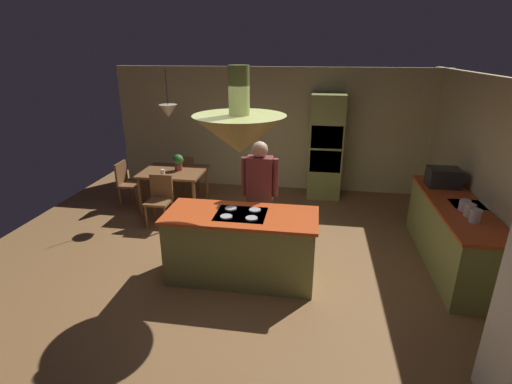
{
  "coord_description": "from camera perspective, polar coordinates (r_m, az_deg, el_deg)",
  "views": [
    {
      "loc": [
        0.88,
        -4.53,
        2.89
      ],
      "look_at": [
        0.1,
        0.4,
        1.0
      ],
      "focal_mm": 26.66,
      "sensor_mm": 36.0,
      "label": 1
    }
  ],
  "objects": [
    {
      "name": "oven_tower",
      "position": [
        7.8,
        10.43,
        6.69
      ],
      "size": [
        0.66,
        0.62,
        2.08
      ],
      "color": "#8C934C",
      "rests_on": "ground"
    },
    {
      "name": "microwave_on_counter",
      "position": [
        6.43,
        26.33,
        1.99
      ],
      "size": [
        0.46,
        0.36,
        0.28
      ],
      "primitive_type": "cube",
      "color": "#232326",
      "rests_on": "counter_run_right"
    },
    {
      "name": "potted_plant_on_table",
      "position": [
        7.21,
        -11.61,
        4.52
      ],
      "size": [
        0.2,
        0.2,
        0.3
      ],
      "color": "#99382D",
      "rests_on": "dining_table"
    },
    {
      "name": "dining_table",
      "position": [
        7.28,
        -12.26,
        2.46
      ],
      "size": [
        1.15,
        0.95,
        0.76
      ],
      "color": "brown",
      "rests_on": "ground"
    },
    {
      "name": "person_at_island",
      "position": [
        5.41,
        0.56,
        0.11
      ],
      "size": [
        0.53,
        0.23,
        1.71
      ],
      "color": "tan",
      "rests_on": "ground"
    },
    {
      "name": "cup_on_table",
      "position": [
        7.07,
        -13.83,
        2.96
      ],
      "size": [
        0.07,
        0.07,
        0.09
      ],
      "primitive_type": "cylinder",
      "color": "white",
      "rests_on": "dining_table"
    },
    {
      "name": "kitchen_island",
      "position": [
        5.04,
        -2.21,
        -8.05
      ],
      "size": [
        1.96,
        0.83,
        0.94
      ],
      "color": "#8C934C",
      "rests_on": "ground"
    },
    {
      "name": "chair_at_corner",
      "position": [
        7.71,
        -18.79,
        1.58
      ],
      "size": [
        0.4,
        0.4,
        0.87
      ],
      "rotation": [
        0.0,
        0.0,
        1.57
      ],
      "color": "brown",
      "rests_on": "ground"
    },
    {
      "name": "counter_run_right",
      "position": [
        6.0,
        27.31,
        -5.54
      ],
      "size": [
        0.73,
        2.42,
        0.92
      ],
      "color": "#8C934C",
      "rests_on": "ground"
    },
    {
      "name": "pendant_light_over_table",
      "position": [
        7.0,
        -13.01,
        11.78
      ],
      "size": [
        0.32,
        0.32,
        0.82
      ],
      "color": "beige"
    },
    {
      "name": "canister_tea",
      "position": [
        5.6,
        28.83,
        -1.77
      ],
      "size": [
        0.14,
        0.14,
        0.14
      ],
      "primitive_type": "cylinder",
      "color": "silver",
      "rests_on": "counter_run_right"
    },
    {
      "name": "canister_flour",
      "position": [
        5.29,
        30.06,
        -3.12
      ],
      "size": [
        0.13,
        0.13,
        0.16
      ],
      "primitive_type": "cylinder",
      "color": "silver",
      "rests_on": "counter_run_right"
    },
    {
      "name": "wall_right",
      "position": [
        5.7,
        33.07,
        0.83
      ],
      "size": [
        0.1,
        7.2,
        2.55
      ],
      "primitive_type": "cube",
      "color": "beige",
      "rests_on": "ground"
    },
    {
      "name": "range_hood",
      "position": [
        4.51,
        -2.48,
        8.99
      ],
      "size": [
        1.1,
        1.1,
        1.0
      ],
      "color": "#8C934C"
    },
    {
      "name": "chair_by_back_wall",
      "position": [
        7.94,
        -10.42,
        2.91
      ],
      "size": [
        0.4,
        0.4,
        0.87
      ],
      "rotation": [
        0.0,
        0.0,
        3.14
      ],
      "color": "brown",
      "rests_on": "ground"
    },
    {
      "name": "canister_sugar",
      "position": [
        5.44,
        29.43,
        -2.39
      ],
      "size": [
        0.13,
        0.13,
        0.16
      ],
      "primitive_type": "cylinder",
      "color": "silver",
      "rests_on": "counter_run_right"
    },
    {
      "name": "ground",
      "position": [
        5.44,
        -1.73,
        -11.33
      ],
      "size": [
        8.16,
        8.16,
        0.0
      ],
      "primitive_type": "plane",
      "color": "olive"
    },
    {
      "name": "wall_back",
      "position": [
        8.19,
        2.69,
        9.34
      ],
      "size": [
        6.8,
        0.1,
        2.55
      ],
      "primitive_type": "cube",
      "color": "beige",
      "rests_on": "ground"
    },
    {
      "name": "chair_facing_island",
      "position": [
        6.73,
        -14.22,
        -0.7
      ],
      "size": [
        0.4,
        0.4,
        0.87
      ],
      "color": "brown",
      "rests_on": "ground"
    }
  ]
}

